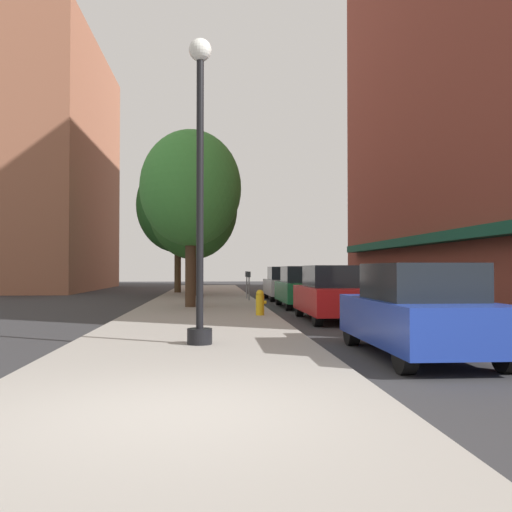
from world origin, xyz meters
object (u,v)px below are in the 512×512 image
Objects in this scene: fire_hydrant at (260,302)px; tree_mid at (191,189)px; parking_meter_near at (247,281)px; tree_far at (193,209)px; car_green at (303,287)px; car_silver at (285,284)px; car_blue at (418,311)px; tree_near at (178,205)px; car_red at (333,294)px; lamppost at (200,184)px; parking_meter_far at (249,282)px.

tree_mid is at bearing 120.10° from fire_hydrant.
tree_far is at bearing 135.48° from parking_meter_near.
parking_meter_near is 0.20× the size of tree_mid.
car_green is 5.63m from car_silver.
car_silver is at bearing 78.58° from fire_hydrant.
car_blue is 1.00× the size of car_green.
car_silver is at bearing -49.13° from tree_near.
car_red reaches higher than fire_hydrant.
car_green is (3.86, 11.58, -2.39)m from lamppost.
car_green is (5.72, -12.25, -4.62)m from tree_near.
car_red is at bearing -70.82° from tree_far.
car_blue is at bearing -83.70° from parking_meter_near.
tree_near reaches higher than car_green.
fire_hydrant is at bearing -115.06° from car_green.
lamppost reaches higher than car_silver.
tree_far is 9.72m from car_green.
parking_meter_near is (0.19, 9.91, 0.43)m from fire_hydrant.
tree_mid reaches higher than fire_hydrant.
tree_mid is 1.56× the size of car_red.
fire_hydrant is at bearing -91.11° from parking_meter_near.
lamppost is at bearing -104.60° from fire_hydrant.
lamppost is at bearing -101.02° from car_silver.
fire_hydrant is 9.92m from parking_meter_near.
fire_hydrant is 0.18× the size of car_red.
parking_meter_far is 0.30× the size of car_blue.
car_silver is at bearing 88.24° from car_green.
fire_hydrant is 18.26m from tree_near.
parking_meter_far is at bearing 59.43° from tree_mid.
tree_near reaches higher than tree_far.
tree_mid is at bearing -88.68° from tree_far.
car_blue reaches higher than parking_meter_far.
car_blue is at bearing -69.24° from tree_mid.
car_red is 5.76m from car_green.
parking_meter_far is 0.30× the size of car_red.
car_green is at bearing 91.66° from car_blue.
tree_mid reaches higher than parking_meter_near.
parking_meter_far is 3.77m from car_green.
lamppost is 4.50× the size of parking_meter_near.
tree_mid reaches higher than car_silver.
fire_hydrant is at bearing 107.10° from car_blue.
car_silver reaches higher than parking_meter_far.
car_red is (4.64, -13.34, -3.93)m from tree_far.
tree_far reaches higher than parking_meter_near.
lamppost is 1.37× the size of car_silver.
parking_meter_near is 0.30× the size of car_green.
fire_hydrant is at bearing 161.91° from car_red.
tree_mid is 1.56× the size of car_blue.
tree_near is 1.12× the size of tree_far.
tree_mid is 8.59m from tree_far.
parking_meter_near is at bearing -62.69° from tree_near.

